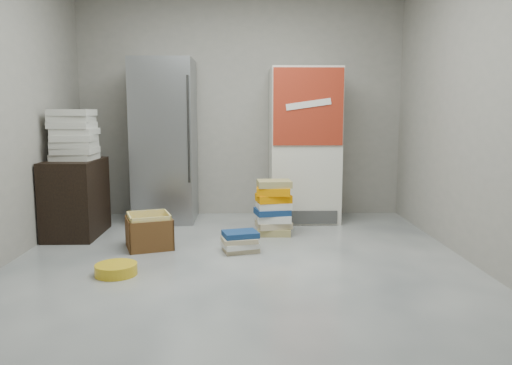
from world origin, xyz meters
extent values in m
plane|color=beige|center=(0.00, 0.00, 0.00)|extent=(5.00, 5.00, 0.00)
cube|color=#9A938B|center=(0.00, 2.50, 1.40)|extent=(4.00, 0.04, 2.80)
cube|color=#9A938B|center=(0.00, -2.50, 1.40)|extent=(4.00, 0.04, 2.80)
cube|color=#9A938B|center=(2.00, 0.00, 1.40)|extent=(0.04, 5.00, 2.80)
cube|color=gray|center=(-0.90, 2.13, 0.95)|extent=(0.70, 0.70, 1.90)
cylinder|color=#333333|center=(-0.58, 1.77, 1.10)|extent=(0.02, 0.02, 1.19)
cube|color=silver|center=(0.75, 2.13, 0.90)|extent=(0.80, 0.70, 1.80)
cube|color=#9C2A18|center=(0.75, 1.77, 1.35)|extent=(0.78, 0.02, 0.85)
cube|color=white|center=(0.75, 1.75, 1.38)|extent=(0.50, 0.01, 0.14)
cube|color=#3F3F3F|center=(0.75, 1.77, 0.10)|extent=(0.70, 0.02, 0.15)
cube|color=black|center=(-1.73, 1.40, 0.40)|extent=(0.50, 0.80, 0.80)
cube|color=beige|center=(-1.72, 1.41, 0.83)|extent=(0.42, 0.42, 0.06)
cube|color=beige|center=(-1.71, 1.40, 0.90)|extent=(0.40, 0.40, 0.06)
cube|color=beige|center=(-1.71, 1.40, 0.96)|extent=(0.41, 0.41, 0.06)
cube|color=beige|center=(-1.71, 1.39, 1.03)|extent=(0.43, 0.43, 0.06)
cube|color=beige|center=(-1.71, 1.41, 1.09)|extent=(0.40, 0.40, 0.06)
cube|color=beige|center=(-1.73, 1.41, 1.16)|extent=(0.40, 0.40, 0.06)
cube|color=beige|center=(-1.73, 1.41, 1.22)|extent=(0.42, 0.42, 0.06)
cube|color=beige|center=(-1.72, 1.40, 1.29)|extent=(0.40, 0.40, 0.06)
cube|color=tan|center=(0.35, 1.38, 0.04)|extent=(0.36, 0.29, 0.07)
cube|color=tan|center=(0.35, 1.39, 0.11)|extent=(0.40, 0.34, 0.07)
cube|color=white|center=(0.35, 1.38, 0.18)|extent=(0.36, 0.29, 0.08)
cube|color=navy|center=(0.33, 1.38, 0.25)|extent=(0.39, 0.34, 0.06)
cube|color=white|center=(0.35, 1.39, 0.32)|extent=(0.38, 0.32, 0.07)
cube|color=#F99000|center=(0.35, 1.39, 0.39)|extent=(0.39, 0.33, 0.08)
cube|color=#F99000|center=(0.34, 1.37, 0.47)|extent=(0.36, 0.29, 0.08)
cube|color=tan|center=(0.35, 1.38, 0.55)|extent=(0.37, 0.30, 0.07)
cube|color=tan|center=(0.00, 0.74, 0.02)|extent=(0.36, 0.31, 0.05)
cube|color=white|center=(0.00, 0.72, 0.07)|extent=(0.37, 0.33, 0.05)
cube|color=tan|center=(-0.01, 0.71, 0.12)|extent=(0.36, 0.30, 0.04)
cube|color=navy|center=(0.00, 0.73, 0.17)|extent=(0.36, 0.32, 0.05)
cube|color=yellow|center=(-0.88, 0.89, 0.01)|extent=(0.49, 0.49, 0.01)
cube|color=brown|center=(-0.94, 1.08, 0.15)|extent=(0.39, 0.14, 0.29)
cube|color=brown|center=(-0.81, 0.70, 0.15)|extent=(0.39, 0.14, 0.29)
cube|color=brown|center=(-1.06, 0.83, 0.15)|extent=(0.14, 0.39, 0.29)
cube|color=brown|center=(-0.69, 0.96, 0.15)|extent=(0.14, 0.39, 0.29)
cube|color=yellow|center=(-0.93, 1.06, 0.17)|extent=(0.36, 0.13, 0.33)
cube|color=yellow|center=(-0.82, 0.72, 0.17)|extent=(0.36, 0.13, 0.33)
cube|color=yellow|center=(-1.05, 0.83, 0.17)|extent=(0.13, 0.36, 0.33)
cube|color=yellow|center=(-0.70, 0.95, 0.17)|extent=(0.13, 0.36, 0.33)
cylinder|color=gold|center=(-0.99, 0.08, 0.04)|extent=(0.42, 0.42, 0.09)
camera|label=1|loc=(0.04, -3.79, 1.30)|focal=35.00mm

